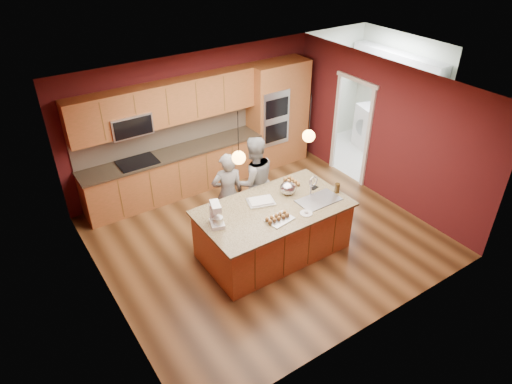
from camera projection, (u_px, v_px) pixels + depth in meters
floor at (264, 236)px, 8.17m from camera, size 5.50×5.50×0.00m
ceiling at (266, 92)px, 6.72m from camera, size 5.50×5.50×0.00m
wall_back at (195, 120)px, 9.20m from camera, size 5.50×0.00×5.50m
wall_front at (379, 254)px, 5.70m from camera, size 5.50×0.00×5.50m
wall_left at (98, 227)px, 6.16m from camera, size 0.00×5.00×5.00m
wall_right at (383, 131)px, 8.74m from camera, size 0.00×5.00×5.00m
cabinet_run at (171, 149)px, 8.90m from camera, size 3.74×0.64×2.30m
oven_column at (277, 114)px, 9.96m from camera, size 1.30×0.62×2.30m
doorway_trim at (351, 131)px, 9.45m from camera, size 0.08×1.11×2.20m
laundry_room at (397, 70)px, 10.01m from camera, size 2.60×2.70×2.70m
pendant_left at (239, 157)px, 6.46m from camera, size 0.20×0.20×0.80m
pendant_right at (309, 136)px, 7.06m from camera, size 0.20×0.20×0.80m
island at (274, 229)px, 7.59m from camera, size 2.46×1.38×1.29m
person_left at (228, 194)px, 7.93m from camera, size 0.64×0.50×1.55m
person_right at (254, 181)px, 8.15m from camera, size 0.91×0.76×1.70m
stand_mixer at (216, 216)px, 6.86m from camera, size 0.27×0.32×0.39m
sheet_cake at (261, 201)px, 7.45m from camera, size 0.50×0.43×0.05m
cooling_rack at (280, 219)px, 7.05m from camera, size 0.45×0.35×0.02m
mixing_bowl at (288, 188)px, 7.64m from camera, size 0.27×0.27×0.23m
plate at (306, 213)px, 7.19m from camera, size 0.20×0.20×0.01m
tumbler at (337, 188)px, 7.69m from camera, size 0.08×0.08×0.17m
phone at (314, 188)px, 7.84m from camera, size 0.16×0.11×0.01m
cupcakes_left at (216, 208)px, 7.27m from camera, size 0.14×0.21×0.06m
cupcakes_rack at (277, 217)px, 7.03m from camera, size 0.41×0.16×0.07m
cupcakes_right at (292, 182)px, 7.95m from camera, size 0.17×0.34×0.08m
washer at (391, 137)px, 10.54m from camera, size 0.68×0.69×0.93m
dryer at (372, 127)px, 10.93m from camera, size 0.79×0.80×1.03m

